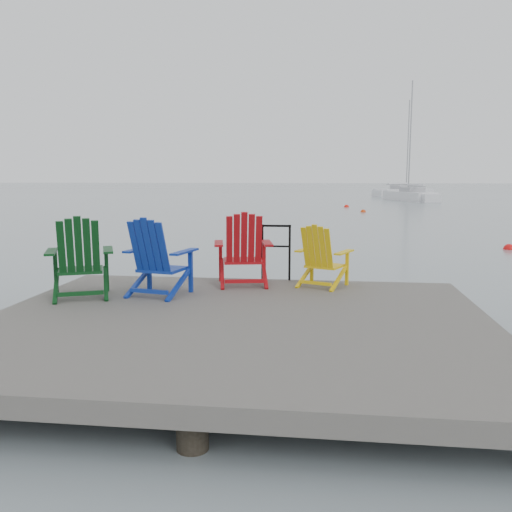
# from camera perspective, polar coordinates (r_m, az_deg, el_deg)

# --- Properties ---
(ground) EXTENTS (400.00, 400.00, 0.00)m
(ground) POSITION_cam_1_polar(r_m,az_deg,el_deg) (6.60, -2.05, -10.72)
(ground) COLOR slate
(ground) RESTS_ON ground
(dock) EXTENTS (6.00, 5.00, 1.40)m
(dock) POSITION_cam_1_polar(r_m,az_deg,el_deg) (6.50, -2.06, -7.82)
(dock) COLOR #322F2C
(dock) RESTS_ON ground
(handrail) EXTENTS (0.48, 0.04, 0.90)m
(handrail) POSITION_cam_1_polar(r_m,az_deg,el_deg) (8.71, 2.12, 0.98)
(handrail) COLOR black
(handrail) RESTS_ON dock
(chair_green) EXTENTS (1.08, 1.03, 1.11)m
(chair_green) POSITION_cam_1_polar(r_m,az_deg,el_deg) (7.79, -18.05, -0.16)
(chair_green) COLOR #093412
(chair_green) RESTS_ON dock
(chair_blue) EXTENTS (0.98, 0.93, 1.08)m
(chair_blue) POSITION_cam_1_polar(r_m,az_deg,el_deg) (7.68, -10.38, -0.11)
(chair_blue) COLOR navy
(chair_blue) RESTS_ON dock
(chair_red) EXTENTS (1.00, 0.94, 1.11)m
(chair_red) POSITION_cam_1_polar(r_m,az_deg,el_deg) (8.28, -1.34, 0.72)
(chair_red) COLOR #9A0B10
(chair_red) RESTS_ON dock
(chair_yellow) EXTENTS (0.91, 0.87, 0.94)m
(chair_yellow) POSITION_cam_1_polar(r_m,az_deg,el_deg) (8.23, 6.92, 0.01)
(chair_yellow) COLOR #E3B80C
(chair_yellow) RESTS_ON dock
(sailboat_near) EXTENTS (4.28, 8.43, 11.30)m
(sailboat_near) POSITION_cam_1_polar(r_m,az_deg,el_deg) (53.31, 15.91, 6.04)
(sailboat_near) COLOR silver
(sailboat_near) RESTS_ON ground
(sailboat_mid) EXTENTS (7.45, 7.05, 11.28)m
(sailboat_mid) POSITION_cam_1_polar(r_m,az_deg,el_deg) (66.29, 15.27, 6.45)
(sailboat_mid) COLOR silver
(sailboat_mid) RESTS_ON ground
(buoy_a) EXTENTS (0.33, 0.33, 0.33)m
(buoy_a) POSITION_cam_1_polar(r_m,az_deg,el_deg) (18.01, 25.07, 0.65)
(buoy_a) COLOR red
(buoy_a) RESTS_ON ground
(buoy_b) EXTENTS (0.33, 0.33, 0.33)m
(buoy_b) POSITION_cam_1_polar(r_m,az_deg,el_deg) (34.55, 11.22, 4.56)
(buoy_b) COLOR red
(buoy_b) RESTS_ON ground
(buoy_d) EXTENTS (0.36, 0.36, 0.36)m
(buoy_d) POSITION_cam_1_polar(r_m,az_deg,el_deg) (40.16, 9.51, 5.10)
(buoy_d) COLOR red
(buoy_d) RESTS_ON ground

